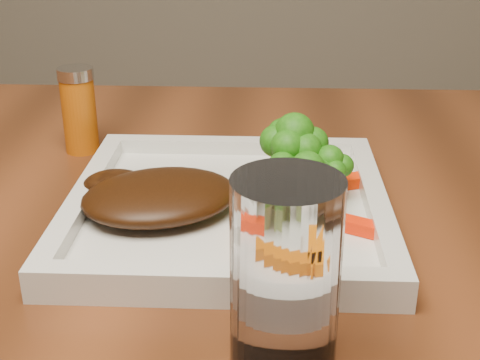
{
  "coord_description": "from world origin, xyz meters",
  "views": [
    {
      "loc": [
        0.43,
        -0.65,
        1.02
      ],
      "look_at": [
        0.41,
        -0.14,
        0.79
      ],
      "focal_mm": 50.0,
      "sensor_mm": 36.0,
      "label": 1
    }
  ],
  "objects_px": {
    "drinking_glass": "(285,274)",
    "plate": "(228,212)",
    "spice_shaker": "(79,110)",
    "steak": "(160,196)"
  },
  "relations": [
    {
      "from": "plate",
      "to": "drinking_glass",
      "type": "bearing_deg",
      "value": -76.33
    },
    {
      "from": "plate",
      "to": "steak",
      "type": "height_order",
      "value": "steak"
    },
    {
      "from": "spice_shaker",
      "to": "drinking_glass",
      "type": "xyz_separation_m",
      "value": [
        0.21,
        -0.34,
        0.01
      ]
    },
    {
      "from": "spice_shaker",
      "to": "drinking_glass",
      "type": "relative_size",
      "value": 0.77
    },
    {
      "from": "drinking_glass",
      "to": "steak",
      "type": "bearing_deg",
      "value": 120.95
    },
    {
      "from": "steak",
      "to": "drinking_glass",
      "type": "xyz_separation_m",
      "value": [
        0.1,
        -0.17,
        0.03
      ]
    },
    {
      "from": "plate",
      "to": "steak",
      "type": "relative_size",
      "value": 2.05
    },
    {
      "from": "plate",
      "to": "spice_shaker",
      "type": "height_order",
      "value": "spice_shaker"
    },
    {
      "from": "drinking_glass",
      "to": "plate",
      "type": "bearing_deg",
      "value": 103.67
    },
    {
      "from": "steak",
      "to": "spice_shaker",
      "type": "distance_m",
      "value": 0.2
    }
  ]
}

